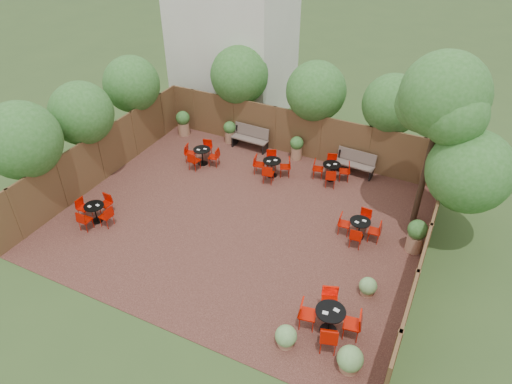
% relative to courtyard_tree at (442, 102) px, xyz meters
% --- Properties ---
extents(ground, '(80.00, 80.00, 0.00)m').
position_rel_courtyard_tree_xyz_m(ground, '(-5.36, -2.60, -4.47)').
color(ground, '#354F23').
rests_on(ground, ground).
extents(courtyard_paving, '(12.00, 10.00, 0.02)m').
position_rel_courtyard_tree_xyz_m(courtyard_paving, '(-5.36, -2.60, -4.46)').
color(courtyard_paving, '#391D17').
rests_on(courtyard_paving, ground).
extents(fence_back, '(12.00, 0.08, 2.00)m').
position_rel_courtyard_tree_xyz_m(fence_back, '(-5.36, 2.40, -3.47)').
color(fence_back, '#4E331D').
rests_on(fence_back, ground).
extents(fence_left, '(0.08, 10.00, 2.00)m').
position_rel_courtyard_tree_xyz_m(fence_left, '(-11.36, -2.60, -3.47)').
color(fence_left, '#4E331D').
rests_on(fence_left, ground).
extents(fence_right, '(0.08, 10.00, 2.00)m').
position_rel_courtyard_tree_xyz_m(fence_right, '(0.64, -2.60, -3.47)').
color(fence_right, '#4E331D').
rests_on(fence_right, ground).
extents(neighbour_building, '(5.00, 4.00, 8.00)m').
position_rel_courtyard_tree_xyz_m(neighbour_building, '(-9.86, 5.40, -0.47)').
color(neighbour_building, beige).
rests_on(neighbour_building, ground).
extents(overhang_foliage, '(15.86, 10.74, 2.59)m').
position_rel_courtyard_tree_xyz_m(overhang_foliage, '(-7.07, 0.03, -1.74)').
color(overhang_foliage, '#2B611F').
rests_on(overhang_foliage, ground).
extents(courtyard_tree, '(2.75, 2.65, 5.94)m').
position_rel_courtyard_tree_xyz_m(courtyard_tree, '(0.00, 0.00, 0.00)').
color(courtyard_tree, black).
rests_on(courtyard_tree, courtyard_paving).
extents(park_bench_left, '(1.63, 0.58, 1.00)m').
position_rel_courtyard_tree_xyz_m(park_bench_left, '(-7.31, 2.03, -3.94)').
color(park_bench_left, brown).
rests_on(park_bench_left, courtyard_paving).
extents(park_bench_right, '(1.57, 0.58, 0.96)m').
position_rel_courtyard_tree_xyz_m(park_bench_right, '(-2.70, 2.03, -3.96)').
color(park_bench_right, brown).
rests_on(park_bench_right, courtyard_paving).
extents(bistro_tables, '(10.20, 8.46, 0.90)m').
position_rel_courtyard_tree_xyz_m(bistro_tables, '(-4.68, -2.01, -4.04)').
color(bistro_tables, black).
rests_on(bistro_tables, courtyard_paving).
extents(planters, '(11.48, 4.19, 1.15)m').
position_rel_courtyard_tree_xyz_m(planters, '(-5.70, 0.89, -3.87)').
color(planters, '#996A4C').
rests_on(planters, courtyard_paving).
extents(low_shrubs, '(2.27, 3.17, 0.70)m').
position_rel_courtyard_tree_xyz_m(low_shrubs, '(-0.87, -5.99, -4.14)').
color(low_shrubs, '#996A4C').
rests_on(low_shrubs, courtyard_paving).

